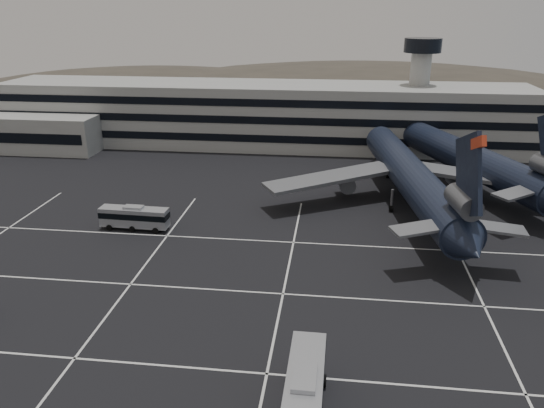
{
  "coord_description": "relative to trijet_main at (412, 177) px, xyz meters",
  "views": [
    {
      "loc": [
        17.19,
        -48.34,
        30.74
      ],
      "look_at": [
        8.84,
        19.41,
        5.0
      ],
      "focal_mm": 35.0,
      "sensor_mm": 36.0,
      "label": 1
    }
  ],
  "objects": [
    {
      "name": "ground",
      "position": [
        -29.31,
        -33.42,
        -5.25
      ],
      "size": [
        260.0,
        260.0,
        0.0
      ],
      "primitive_type": "plane",
      "color": "black",
      "rests_on": "ground"
    },
    {
      "name": "lane_markings",
      "position": [
        -28.37,
        -32.7,
        -5.24
      ],
      "size": [
        90.0,
        55.62,
        0.01
      ],
      "color": "silver",
      "rests_on": "ground"
    },
    {
      "name": "terminal",
      "position": [
        -32.26,
        37.72,
        1.68
      ],
      "size": [
        125.0,
        26.0,
        24.0
      ],
      "color": "gray",
      "rests_on": "ground"
    },
    {
      "name": "hills",
      "position": [
        -11.32,
        136.58,
        -17.32
      ],
      "size": [
        352.0,
        180.0,
        44.0
      ],
      "color": "#38332B",
      "rests_on": "ground"
    },
    {
      "name": "trijet_main",
      "position": [
        0.0,
        0.0,
        0.0
      ],
      "size": [
        47.05,
        57.65,
        18.08
      ],
      "rotation": [
        0.0,
        0.0,
        0.13
      ],
      "color": "black",
      "rests_on": "ground"
    },
    {
      "name": "trijet_far",
      "position": [
        10.59,
        14.12,
        0.18
      ],
      "size": [
        28.16,
        55.68,
        18.08
      ],
      "rotation": [
        0.0,
        0.0,
        0.36
      ],
      "color": "black",
      "rests_on": "ground"
    },
    {
      "name": "bus_near",
      "position": [
        -13.71,
        -48.78,
        -2.81
      ],
      "size": [
        3.32,
        12.69,
        4.46
      ],
      "rotation": [
        0.0,
        0.0,
        -0.01
      ],
      "color": "#989BA0",
      "rests_on": "ground"
    },
    {
      "name": "bus_far",
      "position": [
        -40.68,
        -13.53,
        -3.3
      ],
      "size": [
        10.15,
        2.85,
        3.55
      ],
      "rotation": [
        0.0,
        0.0,
        1.53
      ],
      "color": "#989BA0",
      "rests_on": "ground"
    }
  ]
}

